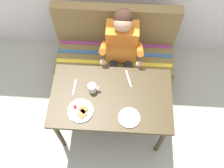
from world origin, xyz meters
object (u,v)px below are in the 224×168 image
at_px(person, 122,48).
at_px(coffee_mug, 92,88).
at_px(knife, 128,78).
at_px(plate_eggs, 129,118).
at_px(table, 111,100).
at_px(fork, 74,87).
at_px(couch, 115,57).
at_px(plate_breakfast, 81,111).

bearing_deg(person, coffee_mug, -116.67).
height_order(person, knife, person).
bearing_deg(person, plate_eggs, -82.65).
distance_m(table, fork, 0.39).
xyz_separation_m(couch, person, (0.08, -0.17, 0.41)).
bearing_deg(knife, plate_breakfast, -154.92).
xyz_separation_m(fork, knife, (0.54, 0.13, 0.00)).
bearing_deg(table, knife, 53.01).
bearing_deg(plate_breakfast, coffee_mug, 68.82).
bearing_deg(plate_breakfast, plate_eggs, -4.91).
xyz_separation_m(person, fork, (-0.45, -0.51, -0.01)).
bearing_deg(couch, fork, -118.72).
distance_m(table, plate_eggs, 0.29).
bearing_deg(person, couch, 114.18).
relative_size(plate_eggs, coffee_mug, 1.73).
height_order(plate_breakfast, coffee_mug, coffee_mug).
xyz_separation_m(table, person, (0.08, 0.59, 0.09)).
xyz_separation_m(couch, knife, (0.16, -0.55, 0.40)).
relative_size(table, couch, 0.83).
xyz_separation_m(plate_eggs, knife, (-0.02, 0.43, -0.01)).
bearing_deg(plate_eggs, table, 130.86).
xyz_separation_m(table, coffee_mug, (-0.19, 0.06, 0.13)).
bearing_deg(fork, knife, 17.11).
relative_size(person, plate_eggs, 5.93).
xyz_separation_m(couch, coffee_mug, (-0.19, -0.70, 0.45)).
bearing_deg(couch, plate_eggs, -79.44).
distance_m(person, plate_eggs, 0.81).
relative_size(table, fork, 7.06).
distance_m(plate_breakfast, fork, 0.27).
xyz_separation_m(person, plate_breakfast, (-0.36, -0.76, 0.00)).
height_order(table, fork, fork).
distance_m(fork, knife, 0.55).
height_order(table, knife, knife).
height_order(table, couch, couch).
bearing_deg(fork, couch, 64.31).
relative_size(person, coffee_mug, 10.27).
xyz_separation_m(coffee_mug, knife, (0.35, 0.16, -0.05)).
height_order(person, plate_eggs, person).
xyz_separation_m(couch, plate_breakfast, (-0.28, -0.94, 0.41)).
height_order(plate_breakfast, plate_eggs, plate_breakfast).
bearing_deg(couch, table, -90.00).
relative_size(table, person, 0.99).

